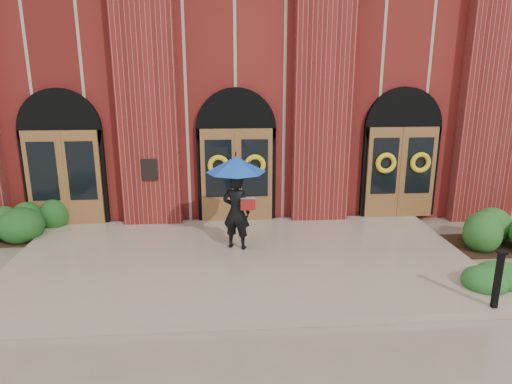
{
  "coord_description": "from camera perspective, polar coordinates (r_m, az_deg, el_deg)",
  "views": [
    {
      "loc": [
        -0.36,
        -9.16,
        4.19
      ],
      "look_at": [
        0.39,
        1.0,
        1.4
      ],
      "focal_mm": 32.0,
      "sensor_mm": 36.0,
      "label": 1
    }
  ],
  "objects": [
    {
      "name": "ground",
      "position": [
        10.08,
        -1.82,
        -9.25
      ],
      "size": [
        90.0,
        90.0,
        0.0
      ],
      "primitive_type": "plane",
      "color": "gray",
      "rests_on": "ground"
    },
    {
      "name": "church_building",
      "position": [
        17.96,
        -3.16,
        13.11
      ],
      "size": [
        16.2,
        12.53,
        7.0
      ],
      "color": "maroon",
      "rests_on": "ground"
    },
    {
      "name": "man_with_umbrella",
      "position": [
        10.2,
        -2.49,
        0.9
      ],
      "size": [
        1.72,
        1.72,
        2.15
      ],
      "rotation": [
        0.0,
        0.0,
        2.79
      ],
      "color": "black",
      "rests_on": "landing"
    },
    {
      "name": "hedge_front_right",
      "position": [
        10.45,
        28.04,
        -8.73
      ],
      "size": [
        1.41,
        1.21,
        0.5
      ],
      "primitive_type": "ellipsoid",
      "color": "#20551E",
      "rests_on": "ground"
    },
    {
      "name": "metal_post",
      "position": [
        8.96,
        27.99,
        -9.51
      ],
      "size": [
        0.15,
        0.15,
        1.05
      ],
      "rotation": [
        0.0,
        0.0,
        -0.03
      ],
      "color": "black",
      "rests_on": "landing"
    },
    {
      "name": "landing",
      "position": [
        10.18,
        -1.86,
        -8.52
      ],
      "size": [
        10.0,
        5.3,
        0.15
      ],
      "primitive_type": "cube",
      "color": "gray",
      "rests_on": "ground"
    }
  ]
}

